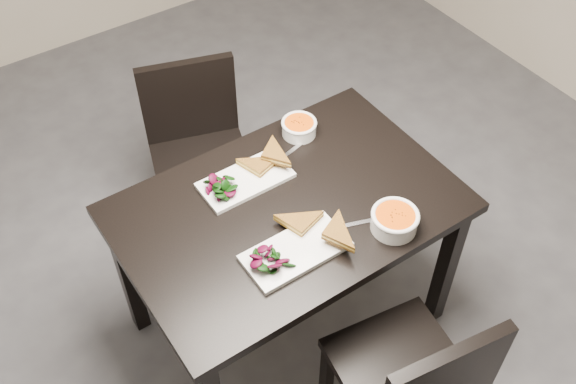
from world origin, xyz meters
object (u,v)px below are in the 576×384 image
object	(u,v)px
table	(288,223)
soup_bowl_near	(395,220)
plate_near	(296,251)
chair_far	(197,144)
plate_far	(246,180)
chair_near	(415,379)
soup_bowl_far	(299,127)

from	to	relation	value
table	soup_bowl_near	bearing A→B (deg)	-49.99
plate_near	chair_far	bearing A→B (deg)	83.75
table	chair_far	size ratio (longest dim) A/B	1.41
chair_far	plate_far	distance (m)	0.61
chair_near	plate_far	world-z (taller)	chair_near
chair_far	plate_far	bearing A→B (deg)	-79.23
chair_far	plate_far	world-z (taller)	chair_far
table	plate_near	distance (m)	0.24
chair_far	plate_near	size ratio (longest dim) A/B	2.39
soup_bowl_near	soup_bowl_far	xyz separation A→B (m)	(0.00, 0.58, -0.01)
plate_near	soup_bowl_far	xyz separation A→B (m)	(0.35, 0.48, 0.03)
chair_near	plate_near	bearing A→B (deg)	115.17
table	chair_near	distance (m)	0.70
table	chair_far	xyz separation A→B (m)	(0.00, 0.72, -0.17)
plate_near	soup_bowl_far	size ratio (longest dim) A/B	2.54
table	chair_far	distance (m)	0.74
chair_far	soup_bowl_far	bearing A→B (deg)	-42.76
table	chair_near	world-z (taller)	chair_near
chair_far	table	bearing A→B (deg)	-72.41
chair_near	soup_bowl_near	xyz separation A→B (m)	(0.20, 0.39, 0.31)
chair_near	soup_bowl_near	size ratio (longest dim) A/B	5.10
soup_bowl_near	plate_far	size ratio (longest dim) A/B	0.49
table	plate_far	distance (m)	0.22
chair_near	soup_bowl_far	bearing A→B (deg)	86.95
chair_far	chair_near	bearing A→B (deg)	-70.42
table	plate_far	world-z (taller)	plate_far
chair_near	chair_far	distance (m)	1.40
table	plate_far	size ratio (longest dim) A/B	3.55
plate_near	plate_far	xyz separation A→B (m)	(0.03, 0.37, -0.00)
plate_far	chair_far	bearing A→B (deg)	83.01
chair_far	soup_bowl_far	size ratio (longest dim) A/B	6.07
chair_near	plate_near	xyz separation A→B (m)	(-0.14, 0.49, 0.27)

